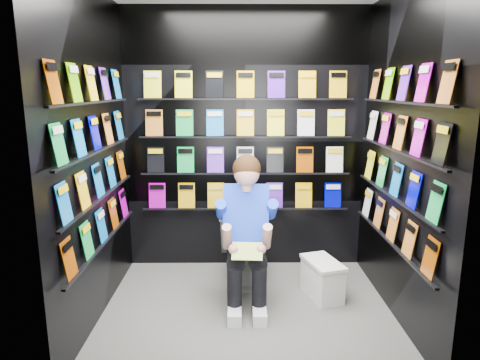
{
  "coord_description": "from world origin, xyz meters",
  "views": [
    {
      "loc": [
        -0.09,
        -3.27,
        1.82
      ],
      "look_at": [
        -0.06,
        0.15,
        1.09
      ],
      "focal_mm": 32.0,
      "sensor_mm": 36.0,
      "label": 1
    }
  ],
  "objects": [
    {
      "name": "floor",
      "position": [
        0.0,
        0.0,
        0.0
      ],
      "size": [
        2.4,
        2.4,
        0.0
      ],
      "primitive_type": "plane",
      "color": "#5C5C59",
      "rests_on": "ground"
    },
    {
      "name": "wall_back",
      "position": [
        0.0,
        1.0,
        1.3
      ],
      "size": [
        2.4,
        0.04,
        2.6
      ],
      "primitive_type": "cube",
      "color": "black",
      "rests_on": "floor"
    },
    {
      "name": "wall_front",
      "position": [
        0.0,
        -1.0,
        1.3
      ],
      "size": [
        2.4,
        0.04,
        2.6
      ],
      "primitive_type": "cube",
      "color": "black",
      "rests_on": "floor"
    },
    {
      "name": "wall_left",
      "position": [
        -1.2,
        0.0,
        1.3
      ],
      "size": [
        0.04,
        2.0,
        2.6
      ],
      "primitive_type": "cube",
      "color": "black",
      "rests_on": "floor"
    },
    {
      "name": "wall_right",
      "position": [
        1.2,
        0.0,
        1.3
      ],
      "size": [
        0.04,
        2.0,
        2.6
      ],
      "primitive_type": "cube",
      "color": "black",
      "rests_on": "floor"
    },
    {
      "name": "comics_back",
      "position": [
        0.0,
        0.97,
        1.31
      ],
      "size": [
        2.1,
        0.06,
        1.37
      ],
      "primitive_type": null,
      "color": "orange",
      "rests_on": "wall_back"
    },
    {
      "name": "comics_left",
      "position": [
        -1.17,
        0.0,
        1.31
      ],
      "size": [
        0.06,
        1.7,
        1.37
      ],
      "primitive_type": null,
      "color": "orange",
      "rests_on": "wall_left"
    },
    {
      "name": "comics_right",
      "position": [
        1.17,
        0.0,
        1.31
      ],
      "size": [
        0.06,
        1.7,
        1.37
      ],
      "primitive_type": null,
      "color": "orange",
      "rests_on": "wall_right"
    },
    {
      "name": "toilet",
      "position": [
        -0.01,
        0.6,
        0.37
      ],
      "size": [
        0.47,
        0.78,
        0.73
      ],
      "primitive_type": "imported",
      "rotation": [
        0.0,
        0.0,
        3.07
      ],
      "color": "silver",
      "rests_on": "floor"
    },
    {
      "name": "longbox",
      "position": [
        0.67,
        0.24,
        0.15
      ],
      "size": [
        0.34,
        0.46,
        0.31
      ],
      "primitive_type": "cube",
      "rotation": [
        0.0,
        0.0,
        0.3
      ],
      "color": "white",
      "rests_on": "floor"
    },
    {
      "name": "longbox_lid",
      "position": [
        0.67,
        0.24,
        0.33
      ],
      "size": [
        0.36,
        0.49,
        0.03
      ],
      "primitive_type": "cube",
      "rotation": [
        0.0,
        0.0,
        0.3
      ],
      "color": "white",
      "rests_on": "longbox"
    },
    {
      "name": "reader",
      "position": [
        -0.01,
        0.22,
        0.77
      ],
      "size": [
        0.57,
        0.79,
        1.4
      ],
      "primitive_type": null,
      "rotation": [
        0.0,
        0.0,
        -0.07
      ],
      "color": "#0C31DD",
      "rests_on": "toilet"
    },
    {
      "name": "held_comic",
      "position": [
        -0.01,
        -0.13,
        0.58
      ],
      "size": [
        0.25,
        0.16,
        0.1
      ],
      "primitive_type": "cube",
      "rotation": [
        -0.96,
        0.0,
        -0.07
      ],
      "color": "green",
      "rests_on": "reader"
    }
  ]
}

